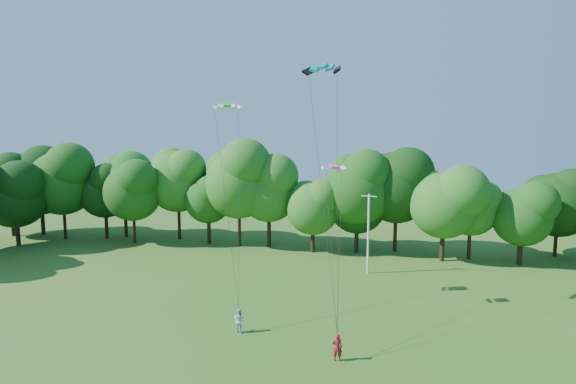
# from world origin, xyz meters

# --- Properties ---
(utility_pole) EXTENTS (1.59, 0.62, 8.29)m
(utility_pole) POSITION_xyz_m (4.67, 27.30, 4.26)
(utility_pole) COLOR silver
(utility_pole) RESTS_ON ground
(kite_flyer_left) EXTENTS (0.72, 0.55, 1.76)m
(kite_flyer_left) POSITION_xyz_m (3.60, 8.25, 0.88)
(kite_flyer_left) COLOR maroon
(kite_flyer_left) RESTS_ON ground
(kite_flyer_right) EXTENTS (1.04, 0.94, 1.76)m
(kite_flyer_right) POSITION_xyz_m (-3.78, 10.94, 0.88)
(kite_flyer_right) COLOR #ACCDEF
(kite_flyer_right) RESTS_ON ground
(kite_teal) EXTENTS (2.92, 1.62, 0.64)m
(kite_teal) POSITION_xyz_m (1.49, 15.55, 19.30)
(kite_teal) COLOR #048395
(kite_teal) RESTS_ON ground
(kite_green) EXTENTS (2.59, 1.77, 0.46)m
(kite_green) POSITION_xyz_m (-6.65, 16.80, 16.66)
(kite_green) COLOR green
(kite_green) RESTS_ON ground
(kite_pink) EXTENTS (2.13, 1.57, 0.31)m
(kite_pink) POSITION_xyz_m (2.28, 16.56, 11.72)
(kite_pink) COLOR #FA4595
(kite_pink) RESTS_ON ground
(tree_back_west) EXTENTS (9.27, 9.27, 13.48)m
(tree_back_west) POSITION_xyz_m (-29.56, 37.50, 8.42)
(tree_back_west) COLOR #372716
(tree_back_west) RESTS_ON ground
(tree_back_center) EXTENTS (7.89, 7.89, 11.48)m
(tree_back_center) POSITION_xyz_m (2.91, 36.82, 7.17)
(tree_back_center) COLOR black
(tree_back_center) RESTS_ON ground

